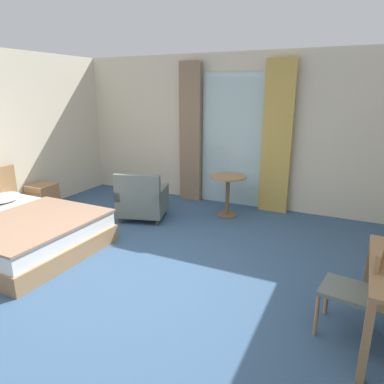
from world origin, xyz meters
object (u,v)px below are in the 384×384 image
(armchair_by_window, at_px, (142,200))
(bed, at_px, (13,231))
(nightstand, at_px, (43,198))
(desk_chair, at_px, (359,286))
(round_cafe_table, at_px, (228,186))

(armchair_by_window, bearing_deg, bed, -119.84)
(nightstand, distance_m, desk_chair, 5.36)
(nightstand, height_order, armchair_by_window, armchair_by_window)
(desk_chair, height_order, round_cafe_table, desk_chair)
(desk_chair, bearing_deg, armchair_by_window, 153.53)
(bed, bearing_deg, nightstand, 123.83)
(nightstand, bearing_deg, round_cafe_table, 21.52)
(round_cafe_table, bearing_deg, nightstand, -158.48)
(nightstand, xyz_separation_m, desk_chair, (5.21, -1.24, 0.24))
(bed, xyz_separation_m, nightstand, (-0.87, 1.30, -0.00))
(bed, bearing_deg, round_cafe_table, 48.38)
(bed, relative_size, nightstand, 4.43)
(bed, relative_size, armchair_by_window, 2.37)
(nightstand, relative_size, round_cafe_table, 0.69)
(desk_chair, bearing_deg, nightstand, 166.67)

